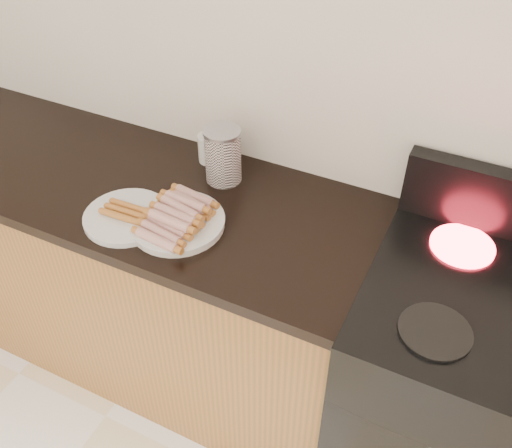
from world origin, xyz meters
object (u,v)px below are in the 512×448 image
at_px(side_plate, 127,217).
at_px(canister, 223,155).
at_px(mug, 210,148).
at_px(main_plate, 178,223).
at_px(stove, 472,406).

height_order(side_plate, canister, canister).
bearing_deg(mug, side_plate, -100.46).
relative_size(side_plate, canister, 1.40).
height_order(main_plate, side_plate, same).
distance_m(stove, side_plate, 1.20).
height_order(side_plate, mug, mug).
xyz_separation_m(stove, main_plate, (-0.95, -0.10, 0.45)).
xyz_separation_m(main_plate, canister, (0.01, 0.27, 0.08)).
relative_size(stove, main_plate, 3.25).
distance_m(stove, canister, 1.10).
height_order(canister, mug, canister).
bearing_deg(main_plate, side_plate, -164.75).
bearing_deg(canister, main_plate, -92.46).
xyz_separation_m(canister, mug, (-0.09, 0.07, -0.04)).
height_order(stove, mug, mug).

